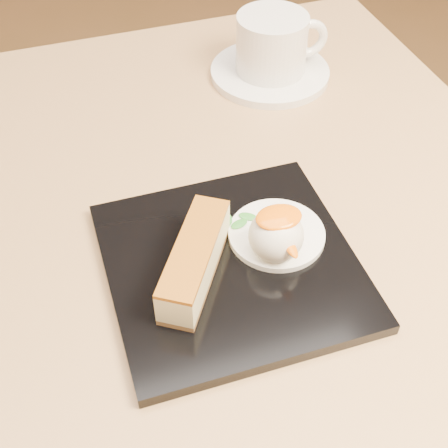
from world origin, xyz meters
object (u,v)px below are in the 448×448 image
object	(u,v)px
dessert_plate	(231,265)
saucer	(270,72)
table	(175,331)
coffee_cup	(273,42)
cheesecake	(195,260)
ice_cream_scoop	(276,235)

from	to	relation	value
dessert_plate	saucer	bearing A→B (deg)	62.21
table	coffee_cup	world-z (taller)	coffee_cup
table	coffee_cup	size ratio (longest dim) A/B	6.85
saucer	coffee_cup	bearing A→B (deg)	-3.79
cheesecake	ice_cream_scoop	size ratio (longest dim) A/B	2.38
cheesecake	ice_cream_scoop	bearing A→B (deg)	-56.88
ice_cream_scoop	coffee_cup	xyz separation A→B (m)	(0.11, 0.29, 0.01)
dessert_plate	saucer	world-z (taller)	dessert_plate
dessert_plate	coffee_cup	bearing A→B (deg)	61.85
table	ice_cream_scoop	xyz separation A→B (m)	(0.09, -0.06, 0.19)
cheesecake	coffee_cup	distance (m)	0.35
cheesecake	coffee_cup	size ratio (longest dim) A/B	1.01
cheesecake	saucer	distance (m)	0.35
dessert_plate	saucer	xyz separation A→B (m)	(0.15, 0.29, -0.00)
ice_cream_scoop	coffee_cup	size ratio (longest dim) A/B	0.42
dessert_plate	saucer	distance (m)	0.33
table	saucer	size ratio (longest dim) A/B	5.33
cheesecake	coffee_cup	bearing A→B (deg)	0.28
ice_cream_scoop	table	bearing A→B (deg)	144.49
dessert_plate	cheesecake	world-z (taller)	cheesecake
table	ice_cream_scoop	distance (m)	0.22
table	saucer	bearing A→B (deg)	49.48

